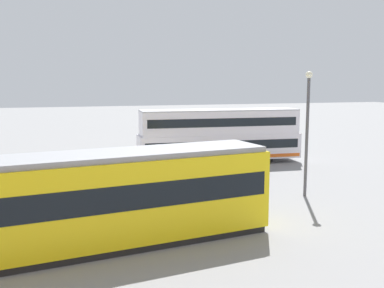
{
  "coord_description": "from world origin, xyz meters",
  "views": [
    {
      "loc": [
        6.12,
        26.52,
        6.0
      ],
      "look_at": [
        -1.26,
        1.91,
        2.33
      ],
      "focal_mm": 41.61,
      "sensor_mm": 36.0,
      "label": 1
    }
  ],
  "objects_px": {
    "pedestrian_near_railing": "(130,181)",
    "pedestrian_crossing": "(167,201)",
    "tram_yellow": "(109,198)",
    "double_decker_bus": "(219,136)",
    "street_lamp": "(307,124)",
    "info_sign": "(21,175)"
  },
  "relations": [
    {
      "from": "pedestrian_near_railing",
      "to": "pedestrian_crossing",
      "type": "bearing_deg",
      "value": 103.41
    },
    {
      "from": "tram_yellow",
      "to": "pedestrian_crossing",
      "type": "relative_size",
      "value": 7.88
    },
    {
      "from": "double_decker_bus",
      "to": "street_lamp",
      "type": "xyz_separation_m",
      "value": [
        -1.02,
        10.23,
        1.8
      ]
    },
    {
      "from": "tram_yellow",
      "to": "pedestrian_near_railing",
      "type": "bearing_deg",
      "value": -105.52
    },
    {
      "from": "tram_yellow",
      "to": "double_decker_bus",
      "type": "bearing_deg",
      "value": -123.55
    },
    {
      "from": "double_decker_bus",
      "to": "pedestrian_crossing",
      "type": "xyz_separation_m",
      "value": [
        6.87,
        12.31,
        -1.11
      ]
    },
    {
      "from": "double_decker_bus",
      "to": "pedestrian_near_railing",
      "type": "bearing_deg",
      "value": 46.4
    },
    {
      "from": "info_sign",
      "to": "street_lamp",
      "type": "relative_size",
      "value": 0.37
    },
    {
      "from": "info_sign",
      "to": "pedestrian_near_railing",
      "type": "bearing_deg",
      "value": -175.12
    },
    {
      "from": "pedestrian_crossing",
      "to": "info_sign",
      "type": "relative_size",
      "value": 0.65
    },
    {
      "from": "tram_yellow",
      "to": "pedestrian_crossing",
      "type": "distance_m",
      "value": 3.53
    },
    {
      "from": "tram_yellow",
      "to": "pedestrian_crossing",
      "type": "xyz_separation_m",
      "value": [
        -2.69,
        -2.11,
        -0.89
      ]
    },
    {
      "from": "info_sign",
      "to": "double_decker_bus",
      "type": "bearing_deg",
      "value": -146.2
    },
    {
      "from": "pedestrian_near_railing",
      "to": "info_sign",
      "type": "height_order",
      "value": "info_sign"
    },
    {
      "from": "double_decker_bus",
      "to": "pedestrian_crossing",
      "type": "distance_m",
      "value": 14.14
    },
    {
      "from": "street_lamp",
      "to": "pedestrian_near_railing",
      "type": "bearing_deg",
      "value": -12.72
    },
    {
      "from": "pedestrian_near_railing",
      "to": "info_sign",
      "type": "distance_m",
      "value": 5.18
    },
    {
      "from": "pedestrian_near_railing",
      "to": "street_lamp",
      "type": "xyz_separation_m",
      "value": [
        -8.86,
        2.0,
        2.85
      ]
    },
    {
      "from": "double_decker_bus",
      "to": "street_lamp",
      "type": "bearing_deg",
      "value": 95.7
    },
    {
      "from": "double_decker_bus",
      "to": "street_lamp",
      "type": "height_order",
      "value": "street_lamp"
    },
    {
      "from": "pedestrian_near_railing",
      "to": "info_sign",
      "type": "bearing_deg",
      "value": 4.88
    },
    {
      "from": "double_decker_bus",
      "to": "info_sign",
      "type": "relative_size",
      "value": 4.97
    }
  ]
}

